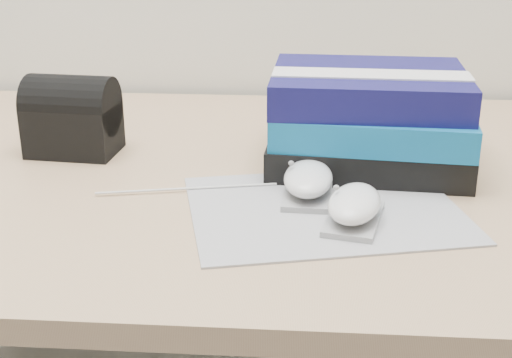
# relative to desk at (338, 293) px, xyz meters

# --- Properties ---
(desk) EXTENTS (1.60, 0.80, 0.73)m
(desk) POSITION_rel_desk_xyz_m (0.00, 0.00, 0.00)
(desk) COLOR tan
(desk) RESTS_ON ground
(mousepad) EXTENTS (0.38, 0.32, 0.00)m
(mousepad) POSITION_rel_desk_xyz_m (-0.03, -0.20, 0.24)
(mousepad) COLOR gray
(mousepad) RESTS_ON desk
(mouse_rear) EXTENTS (0.07, 0.11, 0.05)m
(mouse_rear) POSITION_rel_desk_xyz_m (-0.05, -0.16, 0.26)
(mouse_rear) COLOR gray
(mouse_rear) RESTS_ON mousepad
(mouse_front) EXTENTS (0.08, 0.12, 0.05)m
(mouse_front) POSITION_rel_desk_xyz_m (0.00, -0.23, 0.26)
(mouse_front) COLOR #959597
(mouse_front) RESTS_ON mousepad
(usb_cable) EXTENTS (0.23, 0.05, 0.00)m
(usb_cable) POSITION_rel_desk_xyz_m (-0.21, -0.15, 0.24)
(usb_cable) COLOR silver
(usb_cable) RESTS_ON mousepad
(book_stack) EXTENTS (0.29, 0.24, 0.14)m
(book_stack) POSITION_rel_desk_xyz_m (0.03, -0.03, 0.30)
(book_stack) COLOR black
(book_stack) RESTS_ON desk
(pouch) EXTENTS (0.14, 0.10, 0.12)m
(pouch) POSITION_rel_desk_xyz_m (-0.40, -0.01, 0.29)
(pouch) COLOR black
(pouch) RESTS_ON desk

